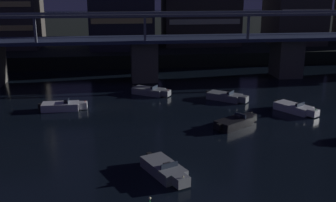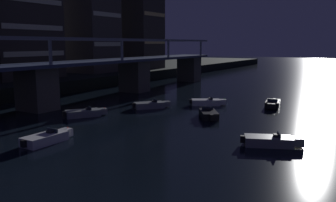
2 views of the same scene
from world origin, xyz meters
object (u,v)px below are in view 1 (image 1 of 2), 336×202
Objects in this scene: speedboat_near_left at (236,122)px; speedboat_near_center at (295,108)px; speedboat_mid_right at (226,97)px; speedboat_far_center at (63,106)px; speedboat_mid_center at (150,91)px; speedboat_near_right at (165,169)px; river_bridge at (144,52)px.

speedboat_near_center is at bearing 25.73° from speedboat_near_left.
speedboat_mid_right is (1.48, 9.13, 0.00)m from speedboat_near_left.
speedboat_near_center is 25.06m from speedboat_far_center.
speedboat_mid_center is 0.92× the size of speedboat_far_center.
speedboat_near_center is at bearing -8.81° from speedboat_far_center.
speedboat_mid_right is 18.73m from speedboat_far_center.
speedboat_near_right is at bearing -130.00° from speedboat_near_left.
speedboat_near_center is 0.93× the size of speedboat_far_center.
speedboat_near_right and speedboat_mid_right have the same top height.
speedboat_mid_center is 9.40m from speedboat_mid_right.
speedboat_far_center is at bearing 171.19° from speedboat_near_center.
speedboat_near_center is at bearing -31.71° from speedboat_mid_center.
river_bridge reaches higher than speedboat_near_right.
speedboat_near_right is 0.97× the size of speedboat_far_center.
river_bridge is at bearing 127.03° from speedboat_mid_right.
speedboat_mid_center is at bearing 27.87° from speedboat_far_center.
speedboat_near_right is 1.09× the size of speedboat_mid_right.
speedboat_mid_center is at bearing 148.29° from speedboat_near_center.
river_bridge is 17.87× the size of speedboat_near_right.
speedboat_mid_right is at bearing 138.08° from speedboat_near_center.
speedboat_near_center and speedboat_mid_right have the same top height.
speedboat_near_right is at bearing -61.49° from speedboat_far_center.
river_bridge is at bearing 91.33° from speedboat_mid_center.
river_bridge reaches higher than speedboat_near_left.
speedboat_near_left is 1.04× the size of speedboat_mid_right.
speedboat_mid_center is 1.04× the size of speedboat_mid_right.
speedboat_mid_right is (-6.10, 5.48, 0.00)m from speedboat_near_center.
speedboat_near_left and speedboat_mid_center have the same top height.
speedboat_near_right is at bearing -91.10° from river_bridge.
speedboat_near_right is (-7.96, -9.49, 0.00)m from speedboat_near_left.
speedboat_near_right is at bearing -139.78° from speedboat_near_center.
speedboat_mid_center is (-7.19, 12.77, 0.00)m from speedboat_near_left.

